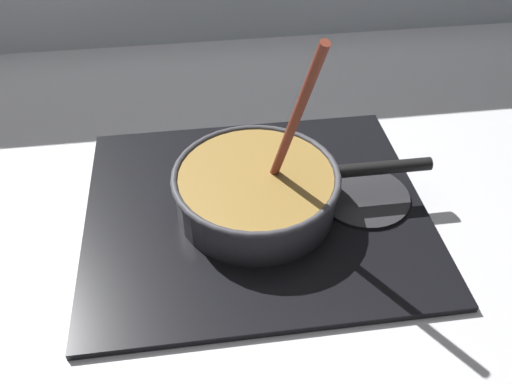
{
  "coord_description": "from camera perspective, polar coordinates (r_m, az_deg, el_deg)",
  "views": [
    {
      "loc": [
        0.02,
        -0.49,
        0.63
      ],
      "look_at": [
        0.11,
        0.14,
        0.05
      ],
      "focal_mm": 37.38,
      "sensor_mm": 36.0,
      "label": 1
    }
  ],
  "objects": [
    {
      "name": "ground",
      "position": [
        0.81,
        -6.47,
        -10.92
      ],
      "size": [
        2.4,
        1.6,
        0.04
      ],
      "primitive_type": "cube",
      "color": "#B7B7BC"
    },
    {
      "name": "cooking_pan",
      "position": [
        0.86,
        0.13,
        0.29
      ],
      "size": [
        0.42,
        0.27,
        0.33
      ],
      "color": "#38383D",
      "rests_on": "hob_plate"
    },
    {
      "name": "spare_burner",
      "position": [
        0.92,
        11.45,
        -0.45
      ],
      "size": [
        0.16,
        0.16,
        0.01
      ],
      "primitive_type": "cylinder",
      "color": "#262628",
      "rests_on": "hob_plate"
    },
    {
      "name": "burner_ring",
      "position": [
        0.89,
        0.0,
        -1.5
      ],
      "size": [
        0.19,
        0.19,
        0.01
      ],
      "primitive_type": "torus",
      "color": "#592D0C",
      "rests_on": "hob_plate"
    },
    {
      "name": "hob_plate",
      "position": [
        0.89,
        0.0,
        -1.97
      ],
      "size": [
        0.56,
        0.48,
        0.01
      ],
      "primitive_type": "cube",
      "color": "black",
      "rests_on": "ground"
    }
  ]
}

